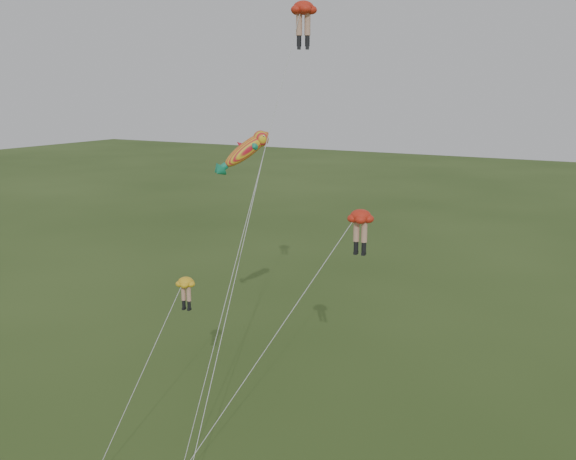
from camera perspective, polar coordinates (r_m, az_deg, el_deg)
The scene contains 4 objects.
legs_kite_red_high at distance 31.83m, azimuth 1.13°, elevation 18.04°, with size 2.65×9.55×21.48m.
legs_kite_red_mid at distance 28.90m, azimuth 6.06°, elevation 0.35°, with size 6.05×9.51×12.14m.
legs_kite_yellow at distance 30.33m, azimuth -9.45°, elevation -5.59°, with size 2.70×5.17×8.87m.
fish_kite at distance 33.43m, azimuth -3.70°, elevation 7.01°, with size 4.71×12.06×15.55m.
Camera 1 is at (16.53, -20.14, 17.40)m, focal length 40.00 mm.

